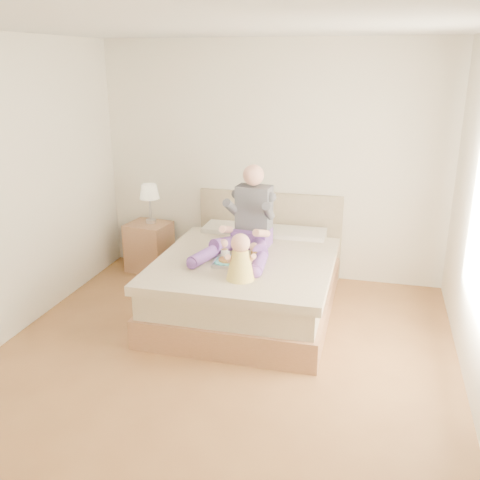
% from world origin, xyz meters
% --- Properties ---
extents(room, '(4.02, 4.22, 2.71)m').
position_xyz_m(room, '(0.08, 0.01, 1.51)').
color(room, brown).
rests_on(room, ground).
extents(bed, '(1.70, 2.18, 1.00)m').
position_xyz_m(bed, '(0.00, 1.08, 0.32)').
color(bed, brown).
rests_on(bed, ground).
extents(nightstand, '(0.54, 0.49, 0.59)m').
position_xyz_m(nightstand, '(-1.45, 1.82, 0.29)').
color(nightstand, brown).
rests_on(nightstand, ground).
extents(lamp, '(0.23, 0.23, 0.47)m').
position_xyz_m(lamp, '(-1.42, 1.85, 0.95)').
color(lamp, silver).
rests_on(lamp, nightstand).
extents(adult, '(0.75, 1.09, 0.88)m').
position_xyz_m(adult, '(-0.04, 1.16, 0.87)').
color(adult, '#5A3584').
rests_on(adult, bed).
extents(tray, '(0.45, 0.36, 0.12)m').
position_xyz_m(tray, '(-0.06, 0.74, 0.64)').
color(tray, silver).
rests_on(tray, bed).
extents(baby, '(0.30, 0.38, 0.42)m').
position_xyz_m(baby, '(0.08, 0.39, 0.78)').
color(baby, '#FFDC50').
rests_on(baby, bed).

